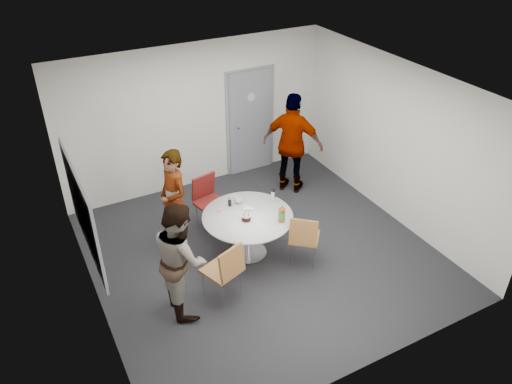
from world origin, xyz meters
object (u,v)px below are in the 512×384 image
person_main (174,201)px  person_left (181,258)px  chair_near_left (226,268)px  chair_far (208,197)px  table (249,221)px  whiteboard (82,211)px  door (250,122)px  person_right (293,144)px  chair_near_right (304,236)px

person_main → person_left: 1.36m
person_main → chair_near_left: bearing=-3.1°
chair_far → table: bearing=92.8°
whiteboard → chair_far: size_ratio=1.99×
door → person_main: (-2.18, -1.68, -0.19)m
door → person_right: size_ratio=1.12×
chair_near_left → chair_far: chair_far is taller
person_right → door: bearing=-25.4°
door → chair_near_left: 3.78m
chair_far → person_left: size_ratio=0.58×
chair_near_left → person_main: size_ratio=0.56×
person_main → door: bearing=118.1°
whiteboard → door: bearing=32.7°
door → person_left: bearing=-130.7°
person_main → person_right: (2.50, 0.62, 0.11)m
chair_near_right → person_left: 1.90m
whiteboard → person_right: 4.09m
door → person_left: 3.94m
person_right → chair_near_right: bearing=111.0°
door → chair_far: bearing=-136.7°
table → chair_near_left: bearing=-134.0°
chair_near_left → table: bearing=26.2°
chair_far → person_main: size_ratio=0.57×
whiteboard → chair_near_left: (1.55, -0.88, -0.88)m
whiteboard → person_left: 1.37m
chair_far → chair_near_left: bearing=61.6°
whiteboard → table: size_ratio=1.39×
door → chair_near_left: size_ratio=2.27×
door → chair_near_right: size_ratio=2.37×
door → person_main: door is taller
person_main → person_right: 2.57m
table → chair_near_right: table is taller
chair_near_left → door: bearing=37.8°
chair_near_left → person_main: person_main is taller
whiteboard → chair_near_left: bearing=-29.8°
whiteboard → chair_far: whiteboard is taller
person_left → person_right: person_right is taller
table → person_left: bearing=-155.4°
door → person_left: door is taller
person_left → table: bearing=-61.7°
whiteboard → person_main: (1.38, 0.60, -0.61)m
table → person_right: bearing=40.1°
person_right → person_left: bearing=81.8°
chair_near_right → person_right: person_right is taller
whiteboard → chair_near_left: 1.99m
person_left → person_right: size_ratio=0.87×
door → person_right: (0.32, -1.06, -0.08)m
person_left → chair_far: bearing=-30.1°
chair_near_right → chair_far: 1.80m
whiteboard → chair_near_right: (2.87, -0.75, -0.90)m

